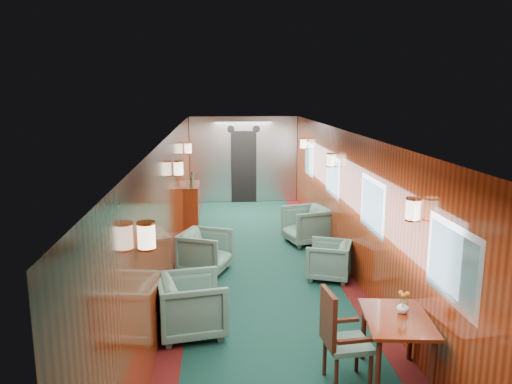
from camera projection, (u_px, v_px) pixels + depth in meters
room at (264, 182)px, 8.06m from camera, size 12.00×12.10×2.40m
bulkhead at (244, 160)px, 13.93m from camera, size 2.98×0.17×2.39m
windows_right at (349, 189)px, 8.46m from camera, size 0.02×8.60×0.80m
wall_sconces at (261, 167)px, 8.59m from camera, size 2.97×7.97×0.25m
dining_table at (397, 327)px, 5.31m from camera, size 0.79×1.04×0.73m
side_chair at (339, 334)px, 5.24m from camera, size 0.52×0.54×1.06m
credenza at (192, 204)px, 11.58m from camera, size 0.34×1.08×1.24m
flower_vase at (403, 307)px, 5.38m from camera, size 0.16×0.16×0.14m
armchair_left_near at (192, 305)px, 6.39m from camera, size 0.98×0.96×0.77m
armchair_left_far at (205, 252)px, 8.60m from camera, size 1.02×1.01×0.72m
armchair_right_near at (329, 260)px, 8.29m from camera, size 0.89×0.88×0.64m
armchair_right_far at (306, 225)px, 10.21m from camera, size 1.02×1.01×0.76m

